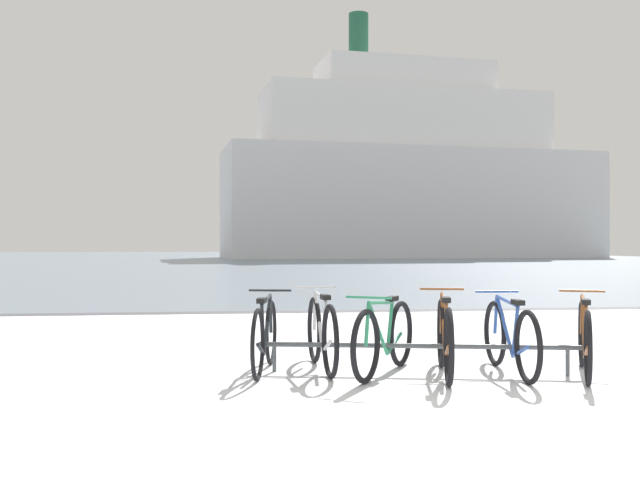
% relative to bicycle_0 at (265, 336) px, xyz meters
% --- Properties ---
extents(ground, '(80.00, 132.00, 0.08)m').
position_rel_bicycle_0_xyz_m(ground, '(1.71, 50.42, -0.41)').
color(ground, silver).
extents(bike_rack, '(3.20, 0.71, 0.31)m').
position_rel_bicycle_0_xyz_m(bike_rack, '(1.54, -0.27, -0.11)').
color(bike_rack, '#4C5156').
rests_on(bike_rack, ground).
extents(bicycle_0, '(0.48, 1.63, 0.82)m').
position_rel_bicycle_0_xyz_m(bicycle_0, '(0.00, 0.00, 0.00)').
color(bicycle_0, black).
rests_on(bicycle_0, ground).
extents(bicycle_1, '(0.46, 1.69, 0.85)m').
position_rel_bicycle_0_xyz_m(bicycle_1, '(0.59, 0.05, 0.01)').
color(bicycle_1, black).
rests_on(bicycle_1, ground).
extents(bicycle_2, '(0.96, 1.54, 0.81)m').
position_rel_bicycle_0_xyz_m(bicycle_2, '(1.19, -0.26, -0.00)').
color(bicycle_2, black).
rests_on(bicycle_2, ground).
extents(bicycle_3, '(0.55, 1.73, 0.85)m').
position_rel_bicycle_0_xyz_m(bicycle_3, '(1.76, -0.43, 0.01)').
color(bicycle_3, black).
rests_on(bicycle_3, ground).
extents(bicycle_4, '(0.46, 1.75, 0.81)m').
position_rel_bicycle_0_xyz_m(bicycle_4, '(2.44, -0.42, -0.00)').
color(bicycle_4, black).
rests_on(bicycle_4, ground).
extents(bicycle_5, '(0.79, 1.66, 0.82)m').
position_rel_bicycle_0_xyz_m(bicycle_5, '(3.15, -0.57, 0.00)').
color(bicycle_5, black).
rests_on(bicycle_5, ground).
extents(ferry_ship, '(37.13, 14.48, 23.28)m').
position_rel_bicycle_0_xyz_m(ferry_ship, '(16.78, 61.24, 7.45)').
color(ferry_ship, silver).
rests_on(ferry_ship, ground).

